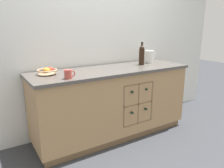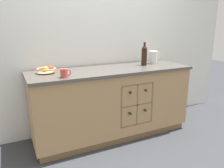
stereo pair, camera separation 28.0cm
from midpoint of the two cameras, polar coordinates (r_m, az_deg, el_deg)
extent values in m
plane|color=#383A3F|center=(3.05, -2.69, -12.91)|extent=(14.00, 14.00, 0.00)
cube|color=silver|center=(3.04, -6.57, 12.00)|extent=(4.43, 0.06, 2.55)
cube|color=brown|center=(3.03, -2.70, -12.16)|extent=(1.97, 0.56, 0.09)
cube|color=tan|center=(2.86, -2.80, -4.40)|extent=(2.03, 0.62, 0.78)
cube|color=#514C47|center=(2.75, -2.91, 3.60)|extent=(2.07, 0.66, 0.03)
cube|color=brown|center=(2.79, 2.79, -4.71)|extent=(0.44, 0.01, 0.52)
cube|color=brown|center=(2.63, -0.53, -5.89)|extent=(0.02, 0.10, 0.52)
cube|color=brown|center=(2.88, 7.01, -4.19)|extent=(0.02, 0.10, 0.52)
cube|color=brown|center=(2.85, 3.33, -9.92)|extent=(0.44, 0.10, 0.02)
cube|color=brown|center=(2.75, 3.41, -5.01)|extent=(0.44, 0.10, 0.02)
cube|color=brown|center=(2.67, 3.50, 0.21)|extent=(0.44, 0.10, 0.02)
cube|color=brown|center=(2.75, 3.41, -5.01)|extent=(0.02, 0.10, 0.52)
cylinder|color=black|center=(2.81, 0.15, -6.37)|extent=(0.07, 0.21, 0.07)
cylinder|color=black|center=(2.69, 1.90, -7.37)|extent=(0.03, 0.09, 0.03)
cylinder|color=black|center=(2.93, 3.81, -5.49)|extent=(0.08, 0.21, 0.08)
cylinder|color=black|center=(2.82, 5.61, -6.38)|extent=(0.03, 0.09, 0.03)
cylinder|color=black|center=(2.74, 0.01, -1.19)|extent=(0.08, 0.22, 0.08)
cylinder|color=black|center=(2.61, 1.80, -1.97)|extent=(0.03, 0.09, 0.03)
cylinder|color=#19381E|center=(2.86, 3.74, -0.54)|extent=(0.08, 0.21, 0.08)
cylinder|color=#19381E|center=(2.74, 5.61, -1.26)|extent=(0.03, 0.09, 0.03)
cylinder|color=tan|center=(2.57, -19.56, 2.43)|extent=(0.10, 0.10, 0.01)
cone|color=tan|center=(2.56, -19.62, 3.07)|extent=(0.20, 0.20, 0.05)
torus|color=tan|center=(2.56, -19.65, 3.40)|extent=(0.22, 0.22, 0.02)
sphere|color=red|center=(2.59, -18.85, 3.44)|extent=(0.07, 0.07, 0.07)
sphere|color=gold|center=(2.53, -19.76, 3.20)|extent=(0.08, 0.08, 0.08)
cylinder|color=silver|center=(3.23, 7.26, 7.09)|extent=(0.12, 0.12, 0.18)
torus|color=silver|center=(3.22, 7.31, 8.59)|extent=(0.13, 0.13, 0.01)
torus|color=silver|center=(3.27, 8.12, 7.31)|extent=(0.12, 0.01, 0.12)
cylinder|color=#B7473D|center=(2.29, -14.86, 2.47)|extent=(0.08, 0.08, 0.09)
torus|color=#B7473D|center=(2.31, -13.88, 2.64)|extent=(0.07, 0.01, 0.07)
cylinder|color=black|center=(3.04, 5.13, 6.97)|extent=(0.08, 0.08, 0.21)
sphere|color=black|center=(3.03, 5.18, 9.19)|extent=(0.07, 0.07, 0.07)
cylinder|color=black|center=(3.03, 5.20, 9.79)|extent=(0.03, 0.03, 0.09)
cylinder|color=black|center=(3.02, 5.22, 10.75)|extent=(0.03, 0.03, 0.01)
camera|label=1|loc=(0.14, -92.86, -0.76)|focal=35.00mm
camera|label=2|loc=(0.14, 87.14, 0.76)|focal=35.00mm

